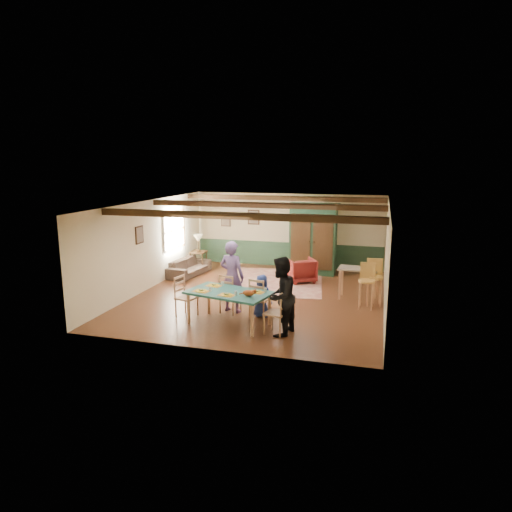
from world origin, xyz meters
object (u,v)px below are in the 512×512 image
(dining_table, at_px, (229,308))
(sofa, at_px, (189,267))
(person_child, at_px, (262,296))
(bar_stool_right, at_px, (374,283))
(dining_chair_far_right, at_px, (260,298))
(dining_chair_end_right, at_px, (276,312))
(counter_table, at_px, (358,284))
(bar_stool_left, at_px, (367,286))
(person_man, at_px, (232,277))
(dining_chair_far_left, at_px, (230,293))
(dining_chair_end_left, at_px, (187,297))
(table_lamp, at_px, (198,243))
(armoire, at_px, (313,239))
(armchair, at_px, (301,270))
(end_table, at_px, (199,260))
(cat, at_px, (248,292))
(person_woman, at_px, (280,296))

(dining_table, relative_size, sofa, 1.03)
(person_child, xyz_separation_m, bar_stool_right, (2.70, 1.73, 0.09))
(dining_chair_far_right, relative_size, dining_chair_end_right, 1.00)
(counter_table, distance_m, bar_stool_left, 0.83)
(bar_stool_right, bearing_deg, person_man, -160.45)
(dining_chair_far_left, relative_size, dining_chair_end_left, 1.00)
(table_lamp, xyz_separation_m, counter_table, (5.74, -2.15, -0.52))
(dining_table, distance_m, sofa, 5.16)
(armoire, distance_m, armchair, 1.49)
(person_man, bearing_deg, armchair, -96.80)
(armchair, bearing_deg, table_lamp, -39.21)
(dining_chair_far_left, xyz_separation_m, dining_chair_end_left, (-0.97, -0.58, 0.00))
(person_man, distance_m, person_child, 0.95)
(dining_chair_end_left, bearing_deg, armchair, -15.55)
(armoire, xyz_separation_m, end_table, (-4.07, -0.50, -0.89))
(end_table, bearing_deg, person_man, -57.30)
(cat, xyz_separation_m, bar_stool_right, (2.76, 2.72, -0.28))
(end_table, bearing_deg, bar_stool_left, -25.93)
(dining_chair_far_left, height_order, person_man, person_man)
(dining_table, bearing_deg, person_child, 50.60)
(end_table, bearing_deg, dining_chair_far_right, -51.72)
(person_child, relative_size, cat, 2.79)
(dining_chair_end_right, distance_m, table_lamp, 6.78)
(dining_table, xyz_separation_m, end_table, (-2.89, 5.09, -0.07))
(cat, bearing_deg, armoire, 96.79)
(armoire, height_order, armchair, armoire)
(armchair, distance_m, counter_table, 2.35)
(person_man, distance_m, armchair, 3.68)
(dining_chair_end_right, relative_size, cat, 2.64)
(person_child, relative_size, end_table, 1.63)
(dining_chair_far_right, relative_size, dining_chair_end_left, 1.00)
(dining_chair_end_right, relative_size, bar_stool_right, 0.82)
(bar_stool_left, distance_m, bar_stool_right, 0.37)
(dining_chair_far_left, height_order, armchair, dining_chair_far_left)
(dining_chair_far_right, height_order, dining_chair_end_right, same)
(sofa, bearing_deg, dining_chair_far_left, -135.59)
(dining_chair_far_left, relative_size, person_woman, 0.58)
(dining_chair_end_left, relative_size, cat, 2.64)
(dining_table, xyz_separation_m, bar_stool_right, (3.32, 2.48, 0.22))
(dining_chair_far_right, distance_m, table_lamp, 5.65)
(person_man, height_order, armoire, armoire)
(dining_chair_far_left, height_order, armoire, armoire)
(armoire, distance_m, end_table, 4.19)
(end_table, bearing_deg, counter_table, -20.51)
(dining_chair_far_right, bearing_deg, dining_chair_far_left, 0.00)
(dining_chair_far_right, height_order, person_woman, person_woman)
(dining_chair_far_right, distance_m, counter_table, 3.20)
(dining_chair_far_left, bearing_deg, counter_table, -133.33)
(bar_stool_right, bearing_deg, counter_table, 131.23)
(armoire, xyz_separation_m, counter_table, (1.68, -2.65, -0.77))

